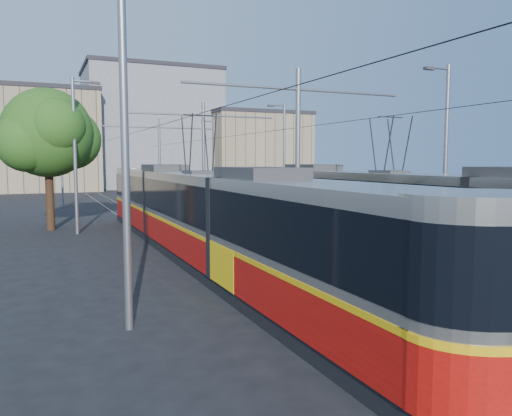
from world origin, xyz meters
name	(u,v)px	position (x,y,z in m)	size (l,w,h in m)	color
ground	(450,313)	(0.00, 0.00, 0.00)	(160.00, 160.00, 0.00)	black
platform	(221,226)	(0.00, 17.00, 0.15)	(4.00, 50.00, 0.30)	gray
tactile_strip_left	(196,224)	(-1.45, 17.00, 0.30)	(0.70, 50.00, 0.01)	gray
tactile_strip_right	(245,222)	(1.45, 17.00, 0.30)	(0.70, 50.00, 0.01)	gray
rails	(221,228)	(0.00, 17.00, 0.02)	(8.71, 70.00, 0.03)	gray
track_arrow	(421,390)	(-3.60, -3.00, 0.01)	(1.20, 5.00, 0.01)	silver
tram_left	(200,215)	(-3.60, 9.25, 1.71)	(2.43, 28.59, 5.50)	black
tram_right	(388,209)	(3.60, 6.99, 1.86)	(2.43, 30.23, 5.50)	black
catenary	(239,146)	(0.00, 14.15, 4.52)	(9.20, 70.00, 7.00)	slate
street_lamps	(199,154)	(0.00, 21.00, 4.18)	(15.18, 38.22, 8.00)	slate
shelter	(246,206)	(0.71, 14.92, 1.43)	(0.63, 0.99, 2.15)	black
tree	(54,135)	(-8.41, 20.31, 5.18)	(5.27, 4.87, 7.66)	#382314
building_left	(30,140)	(-10.00, 60.00, 6.36)	(16.32, 12.24, 12.70)	gray
building_centre	(151,129)	(6.00, 64.00, 8.42)	(18.36, 14.28, 16.82)	gray
building_right	(256,150)	(20.00, 58.00, 5.41)	(14.28, 10.20, 10.80)	gray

